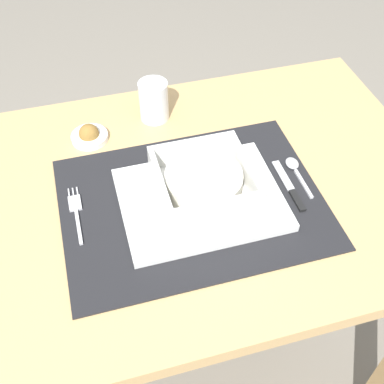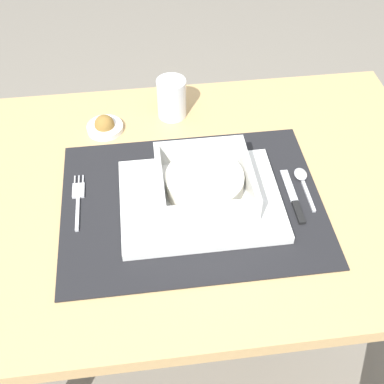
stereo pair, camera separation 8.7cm
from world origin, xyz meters
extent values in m
plane|color=gray|center=(0.00, 0.00, 0.00)|extent=(6.00, 6.00, 0.00)
cube|color=tan|center=(0.00, 0.00, 0.74)|extent=(1.01, 0.65, 0.03)
cube|color=#A48252|center=(-0.45, 0.28, 0.36)|extent=(0.05, 0.05, 0.72)
cube|color=#A48252|center=(0.45, 0.28, 0.36)|extent=(0.05, 0.05, 0.72)
cube|color=black|center=(0.02, -0.04, 0.76)|extent=(0.47, 0.35, 0.00)
cube|color=white|center=(0.03, -0.04, 0.77)|extent=(0.29, 0.22, 0.02)
cube|color=white|center=(0.04, -0.04, 0.78)|extent=(0.17, 0.17, 0.01)
cube|color=white|center=(-0.04, -0.04, 0.81)|extent=(0.01, 0.17, 0.05)
cube|color=white|center=(0.12, -0.04, 0.81)|extent=(0.01, 0.17, 0.05)
cube|color=white|center=(0.04, -0.11, 0.81)|extent=(0.15, 0.01, 0.05)
cube|color=white|center=(0.04, 0.04, 0.81)|extent=(0.15, 0.01, 0.05)
cylinder|color=silver|center=(0.04, -0.04, 0.80)|extent=(0.14, 0.14, 0.03)
cube|color=silver|center=(-0.19, -0.04, 0.76)|extent=(0.01, 0.08, 0.00)
cube|color=silver|center=(-0.19, 0.01, 0.76)|extent=(0.02, 0.04, 0.00)
cylinder|color=silver|center=(-0.19, 0.04, 0.76)|extent=(0.00, 0.02, 0.00)
cylinder|color=silver|center=(-0.19, 0.04, 0.76)|extent=(0.00, 0.02, 0.00)
cylinder|color=silver|center=(-0.18, 0.04, 0.76)|extent=(0.00, 0.02, 0.00)
cube|color=silver|center=(0.23, -0.05, 0.76)|extent=(0.01, 0.07, 0.00)
ellipsoid|color=silver|center=(0.23, 0.00, 0.76)|extent=(0.02, 0.03, 0.01)
cube|color=black|center=(0.20, -0.09, 0.76)|extent=(0.01, 0.05, 0.01)
cube|color=silver|center=(0.20, -0.02, 0.76)|extent=(0.01, 0.08, 0.00)
cylinder|color=white|center=(0.01, 0.22, 0.80)|extent=(0.06, 0.06, 0.09)
cylinder|color=#C64C1E|center=(0.01, 0.22, 0.78)|extent=(0.05, 0.05, 0.05)
cylinder|color=white|center=(-0.14, 0.19, 0.76)|extent=(0.08, 0.08, 0.01)
sphere|color=olive|center=(-0.14, 0.19, 0.77)|extent=(0.04, 0.04, 0.04)
camera|label=1|loc=(-0.14, -0.61, 1.42)|focal=45.87mm
camera|label=2|loc=(-0.06, -0.62, 1.42)|focal=45.87mm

